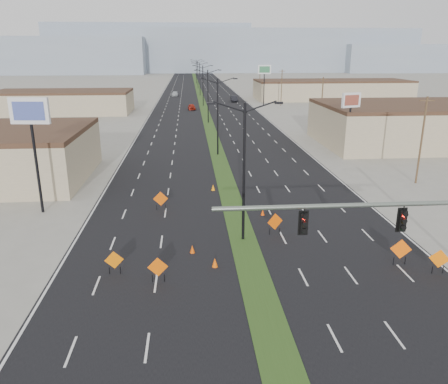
{
  "coord_description": "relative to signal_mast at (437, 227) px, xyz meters",
  "views": [
    {
      "loc": [
        -3.79,
        -17.46,
        13.23
      ],
      "look_at": [
        -1.28,
        13.61,
        3.2
      ],
      "focal_mm": 35.0,
      "sensor_mm": 36.0,
      "label": 1
    }
  ],
  "objects": [
    {
      "name": "construction_sign_3",
      "position": [
        -6.07,
        10.64,
        -3.77
      ],
      "size": [
        1.23,
        0.49,
        1.73
      ],
      "rotation": [
        0.0,
        0.0,
        0.35
      ],
      "color": "#DE4E04",
      "rests_on": "ground"
    },
    {
      "name": "building_se_far",
      "position": [
        29.44,
        108.0,
        -2.29
      ],
      "size": [
        44.0,
        16.0,
        5.0
      ],
      "primitive_type": "cube",
      "color": "tan",
      "rests_on": "ground"
    },
    {
      "name": "building_sw_far",
      "position": [
        -40.56,
        83.0,
        -2.54
      ],
      "size": [
        30.0,
        14.0,
        4.5
      ],
      "primitive_type": "cube",
      "color": "tan",
      "rests_on": "ground"
    },
    {
      "name": "construction_sign_1",
      "position": [
        -14.4,
        4.15,
        -3.84
      ],
      "size": [
        1.22,
        0.12,
        1.62
      ],
      "rotation": [
        0.0,
        0.0,
        0.06
      ],
      "color": "#E25604",
      "rests_on": "ground"
    },
    {
      "name": "streetlight_0",
      "position": [
        -8.56,
        10.0,
        0.63
      ],
      "size": [
        5.15,
        0.24,
        10.02
      ],
      "color": "black",
      "rests_on": "ground"
    },
    {
      "name": "streetlight_6",
      "position": [
        -8.56,
        178.0,
        0.63
      ],
      "size": [
        5.15,
        0.24,
        10.02
      ],
      "color": "black",
      "rests_on": "ground"
    },
    {
      "name": "mesa_backdrop",
      "position": [
        -38.56,
        318.0,
        11.21
      ],
      "size": [
        140.0,
        50.0,
        32.0
      ],
      "primitive_type": "cube",
      "color": "#8692A6",
      "rests_on": "ground"
    },
    {
      "name": "cone_1",
      "position": [
        -10.9,
        5.81,
        -4.48
      ],
      "size": [
        0.39,
        0.39,
        0.63
      ],
      "primitive_type": "cone",
      "rotation": [
        0.0,
        0.0,
        0.02
      ],
      "color": "#F65905",
      "rests_on": "ground"
    },
    {
      "name": "cone_0",
      "position": [
        -12.32,
        7.99,
        -4.5
      ],
      "size": [
        0.4,
        0.4,
        0.58
      ],
      "primitive_type": "cone",
      "rotation": [
        0.0,
        0.0,
        -0.16
      ],
      "color": "#E24B04",
      "rests_on": "ground"
    },
    {
      "name": "streetlight_5",
      "position": [
        -8.56,
        150.0,
        0.63
      ],
      "size": [
        5.15,
        0.24,
        10.02
      ],
      "color": "black",
      "rests_on": "ground"
    },
    {
      "name": "streetlight_3",
      "position": [
        -8.56,
        94.0,
        0.63
      ],
      "size": [
        5.15,
        0.24,
        10.02
      ],
      "color": "black",
      "rests_on": "ground"
    },
    {
      "name": "pole_sign_west",
      "position": [
        -25.14,
        17.12,
        3.2
      ],
      "size": [
        3.21,
        0.68,
        9.77
      ],
      "rotation": [
        0.0,
        0.0,
        -0.1
      ],
      "color": "black",
      "rests_on": "ground"
    },
    {
      "name": "streetlight_2",
      "position": [
        -8.56,
        66.0,
        0.63
      ],
      "size": [
        5.15,
        0.24,
        10.02
      ],
      "color": "black",
      "rests_on": "ground"
    },
    {
      "name": "mesa_west",
      "position": [
        -128.56,
        278.0,
        6.21
      ],
      "size": [
        180.0,
        50.0,
        22.0
      ],
      "primitive_type": "cube",
      "color": "#8692A6",
      "rests_on": "ground"
    },
    {
      "name": "construction_sign_0",
      "position": [
        -17.17,
        5.38,
        -3.88
      ],
      "size": [
        1.16,
        0.19,
        1.55
      ],
      "rotation": [
        0.0,
        0.0,
        0.13
      ],
      "color": "orange",
      "rests_on": "ground"
    },
    {
      "name": "median_strip",
      "position": [
        -8.56,
        98.0,
        -4.79
      ],
      "size": [
        2.0,
        400.0,
        0.04
      ],
      "primitive_type": "cube",
      "color": "#2C491A",
      "rests_on": "ground"
    },
    {
      "name": "utility_pole_3",
      "position": [
        11.44,
        128.0,
        -0.12
      ],
      "size": [
        1.6,
        0.2,
        9.0
      ],
      "color": "#4C3823",
      "rests_on": "ground"
    },
    {
      "name": "building_se_near",
      "position": [
        25.44,
        43.0,
        -2.04
      ],
      "size": [
        36.0,
        18.0,
        5.5
      ],
      "primitive_type": "cube",
      "color": "tan",
      "rests_on": "ground"
    },
    {
      "name": "car_mid",
      "position": [
        0.35,
        103.27,
        -4.0
      ],
      "size": [
        1.69,
        4.79,
        1.58
      ],
      "primitive_type": "imported",
      "rotation": [
        0.0,
        0.0,
        -0.0
      ],
      "color": "black",
      "rests_on": "ground"
    },
    {
      "name": "pole_sign_east_near",
      "position": [
        7.98,
        34.49,
        2.0
      ],
      "size": [
        2.69,
        1.29,
        8.4
      ],
      "rotation": [
        0.0,
        0.0,
        0.36
      ],
      "color": "black",
      "rests_on": "ground"
    },
    {
      "name": "mesa_center",
      "position": [
        31.44,
        298.0,
        9.21
      ],
      "size": [
        220.0,
        50.0,
        28.0
      ],
      "primitive_type": "cube",
      "color": "#8692A6",
      "rests_on": "ground"
    },
    {
      "name": "cone_3",
      "position": [
        -10.09,
        22.12,
        -4.48
      ],
      "size": [
        0.46,
        0.46,
        0.62
      ],
      "primitive_type": "cone",
      "rotation": [
        0.0,
        0.0,
        0.3
      ],
      "color": "orange",
      "rests_on": "ground"
    },
    {
      "name": "car_left",
      "position": [
        -11.59,
        86.35,
        -4.1
      ],
      "size": [
        1.92,
        4.15,
        1.38
      ],
      "primitive_type": "imported",
      "rotation": [
        0.0,
        0.0,
        0.08
      ],
      "color": "maroon",
      "rests_on": "ground"
    },
    {
      "name": "car_far",
      "position": [
        -16.5,
        120.38,
        -4.11
      ],
      "size": [
        2.1,
        4.77,
        1.36
      ],
      "primitive_type": "imported",
      "rotation": [
        0.0,
        0.0,
        -0.04
      ],
      "color": "silver",
      "rests_on": "ground"
    },
    {
      "name": "streetlight_4",
      "position": [
        -8.56,
        122.0,
        0.63
      ],
      "size": [
        5.15,
        0.24,
        10.02
      ],
      "color": "black",
      "rests_on": "ground"
    },
    {
      "name": "construction_sign_4",
      "position": [
        1.1,
        5.17,
        -3.74
      ],
      "size": [
        1.32,
        0.35,
        1.79
      ],
      "rotation": [
        0.0,
        0.0,
        -0.23
      ],
      "color": "#FF5C05",
      "rests_on": "ground"
    },
    {
      "name": "utility_pole_0",
      "position": [
        11.44,
        23.0,
        -0.12
      ],
      "size": [
        1.6,
        0.2,
        9.0
      ],
      "color": "#4C3823",
      "rests_on": "ground"
    },
    {
      "name": "construction_sign_2",
      "position": [
        -14.96,
        16.77,
        -3.79
      ],
      "size": [
        1.28,
        0.07,
        1.71
      ],
      "rotation": [
        0.0,
        0.0,
        0.02
      ],
      "color": "#D64D04",
      "rests_on": "ground"
    },
    {
      "name": "signal_mast",
      "position": [
        0.0,
        0.0,
        0.0
      ],
      "size": [
        16.3,
        0.6,
        8.0
      ],
      "color": "slate",
      "rests_on": "ground"
    },
    {
      "name": "utility_pole_1",
      "position": [
        11.44,
        58.0,
        -0.12
      ],
      "size": [
        1.6,
        0.2,
        9.0
      ],
      "color": "#4C3823",
      "rests_on": "ground"
    },
    {
      "name": "utility_pole_2",
      "position": [
        11.44,
        93.0,
        -0.12
      ],
      "size": [
        1.6,
        0.2,
        9.0
      ],
      "color": "#4C3823",
      "rests_on": "ground"
    },
    {
      "name": "road_surface",
      "position": [
        -8.56,
        98.0,
        -4.79
      ],
      "size": [
        25.0,
        400.0,
        0.02
      ],
      "primitive_type": "cube",
      "color": "black",
      "rests_on": "ground"
    },
    {
      "name": "construction_sign_5",
      "position": [
        2.94,
        3.84,
        -3.84
      ],
      "size": [
        1.14,
        0.5,
        1.63
      ],
      "rotation": [
        0.0,
        0.0,
        -0.39
      ],
      "color": "#FF6E05",
      "rests_on": "ground"
    },
    {
      "name": "streetlight_1",
      "position": [
        -8.56,
        38.0,
        0.63
      ],
      "size": [
        5.15,
        0.24,
        10.02
      ],
      "color": "black",
      "rests_on": "ground"
    },
    {
      "name": "ground",
      "position": [
        -8.56,
        -2.0,
        -4.79
      ],
      "size": [
        600.0,
        600.0,
        0.0
      ],
      "primitive_type": "plane",
      "color": "gray",
      "rests_on": "ground"
    },
    {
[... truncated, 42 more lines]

